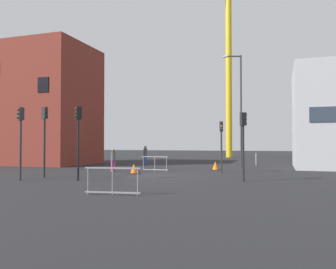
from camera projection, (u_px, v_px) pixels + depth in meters
The scene contains 16 objects.
ground at pixel (151, 176), 21.49m from camera, with size 160.00×160.00×0.00m, color black.
brick_building at pixel (46, 106), 34.09m from camera, with size 8.83×7.60×11.54m.
construction_crane at pixel (227, 47), 50.99m from camera, with size 12.72×8.60×25.64m.
streetlamp_tall at pixel (239, 104), 28.53m from camera, with size 1.53×0.54×9.35m.
traffic_light_island at pixel (243, 135), 18.37m from camera, with size 0.38×0.35×3.66m.
traffic_light_corner at pixel (78, 131), 18.79m from camera, with size 0.35×0.38×4.03m.
traffic_light_far at pixel (21, 131), 18.82m from camera, with size 0.33×0.39×3.98m.
traffic_light_verge at pixel (45, 130), 20.49m from camera, with size 0.39×0.28×4.18m.
traffic_light_median at pixel (221, 138), 23.76m from camera, with size 0.28×0.38×3.54m.
pedestrian_walking at pixel (145, 154), 31.97m from camera, with size 0.34×0.34×1.81m.
pedestrian_waiting at pixel (113, 158), 24.72m from camera, with size 0.34×0.34×1.64m.
safety_barrier_left_run at pixel (155, 163), 25.26m from camera, with size 1.97×0.17×1.08m.
safety_barrier_mid_span at pixel (112, 181), 13.47m from camera, with size 2.24×0.37×1.08m.
safety_barrier_right_run at pixel (256, 159), 32.25m from camera, with size 0.26×2.35×1.08m.
traffic_cone_on_verge at pixel (134, 169), 23.34m from camera, with size 0.65×0.65×0.66m.
traffic_cone_striped at pixel (215, 166), 26.35m from camera, with size 0.65×0.65×0.66m.
Camera 1 is at (7.72, -20.15, 2.00)m, focal length 37.00 mm.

